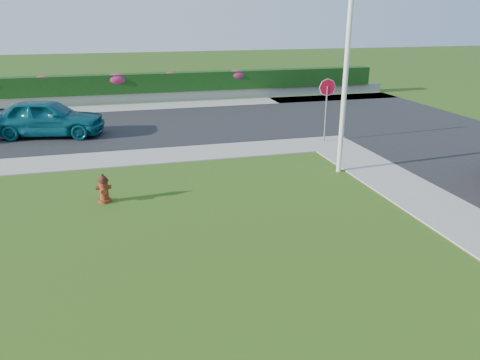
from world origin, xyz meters
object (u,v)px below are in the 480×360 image
object	(u,v)px
utility_pole	(345,89)
sedan_teal	(47,118)
fire_hydrant	(104,189)
stop_sign	(327,95)

from	to	relation	value
utility_pole	sedan_teal	bearing A→B (deg)	142.97
utility_pole	fire_hydrant	bearing A→B (deg)	-174.11
stop_sign	sedan_teal	bearing A→B (deg)	-174.82
fire_hydrant	stop_sign	distance (m)	9.96
fire_hydrant	sedan_teal	bearing A→B (deg)	105.37
sedan_teal	utility_pole	world-z (taller)	utility_pole
fire_hydrant	sedan_teal	size ratio (longest dim) A/B	0.18
sedan_teal	stop_sign	world-z (taller)	stop_sign
stop_sign	utility_pole	bearing A→B (deg)	-83.32
fire_hydrant	sedan_teal	world-z (taller)	sedan_teal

